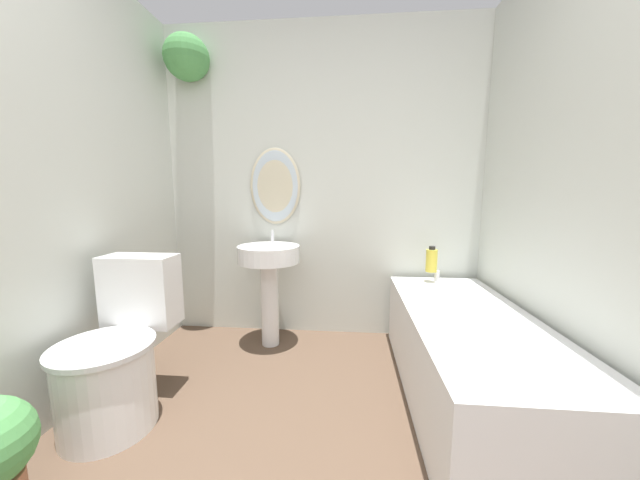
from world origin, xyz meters
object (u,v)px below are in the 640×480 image
toilet (117,358)px  pedestal_sink (269,269)px  bathtub (467,355)px  shampoo_bottle (432,260)px

toilet → pedestal_sink: pedestal_sink is taller
bathtub → shampoo_bottle: 0.75m
toilet → bathtub: (1.79, 0.30, -0.06)m
toilet → shampoo_bottle: size_ratio=4.27×
pedestal_sink → bathtub: 1.39m
toilet → shampoo_bottle: (1.74, 0.93, 0.33)m
bathtub → toilet: bearing=-170.4°
toilet → shampoo_bottle: bearing=28.3°
pedestal_sink → toilet: bearing=-123.3°
toilet → pedestal_sink: (0.56, 0.85, 0.26)m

